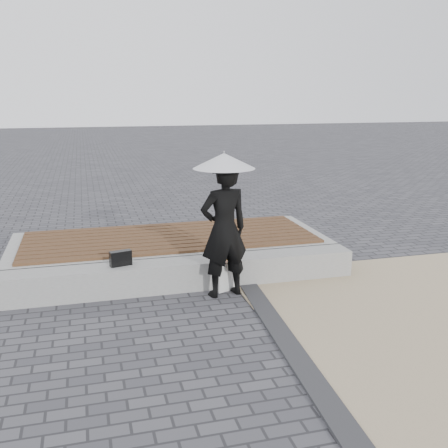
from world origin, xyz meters
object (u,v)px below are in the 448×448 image
(seating_ledge, at_px, (184,274))
(canvas_tote, at_px, (227,274))
(woman, at_px, (224,230))
(handbag, at_px, (121,258))
(parasol, at_px, (224,161))

(seating_ledge, distance_m, canvas_tote, 0.61)
(woman, height_order, canvas_tote, woman)
(handbag, bearing_deg, woman, -31.88)
(woman, relative_size, canvas_tote, 4.31)
(seating_ledge, xyz_separation_m, canvas_tote, (0.57, -0.21, 0.01))
(parasol, distance_m, canvas_tote, 1.64)
(seating_ledge, bearing_deg, parasol, -42.17)
(seating_ledge, distance_m, handbag, 0.93)
(seating_ledge, xyz_separation_m, parasol, (0.47, -0.42, 1.64))
(seating_ledge, distance_m, parasol, 1.76)
(woman, distance_m, parasol, 0.92)
(seating_ledge, height_order, woman, woman)
(woman, xyz_separation_m, parasol, (0.00, 0.00, 0.92))
(seating_ledge, height_order, canvas_tote, canvas_tote)
(canvas_tote, bearing_deg, handbag, 149.01)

